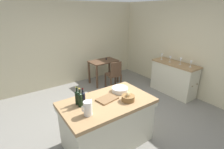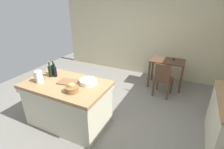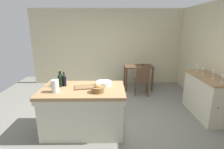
{
  "view_description": "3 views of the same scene",
  "coord_description": "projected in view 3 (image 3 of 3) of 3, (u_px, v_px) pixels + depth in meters",
  "views": [
    {
      "loc": [
        -1.84,
        -2.6,
        2.34
      ],
      "look_at": [
        0.16,
        0.26,
        1.0
      ],
      "focal_mm": 27.14,
      "sensor_mm": 36.0,
      "label": 1
    },
    {
      "loc": [
        1.5,
        -2.57,
        2.31
      ],
      "look_at": [
        0.15,
        0.23,
        0.89
      ],
      "focal_mm": 27.04,
      "sensor_mm": 36.0,
      "label": 2
    },
    {
      "loc": [
        0.06,
        -3.54,
        2.0
      ],
      "look_at": [
        0.1,
        0.09,
        0.99
      ],
      "focal_mm": 27.71,
      "sensor_mm": 36.0,
      "label": 3
    }
  ],
  "objects": [
    {
      "name": "bread_basket",
      "position": [
        98.0,
        89.0,
        3.04
      ],
      "size": [
        0.22,
        0.22,
        0.17
      ],
      "color": "brown",
      "rests_on": "island_table"
    },
    {
      "name": "wine_glass_middle",
      "position": [
        203.0,
        70.0,
        3.95
      ],
      "size": [
        0.07,
        0.07,
        0.18
      ],
      "color": "white",
      "rests_on": "side_cabinet"
    },
    {
      "name": "wine_glass_far_left",
      "position": [
        223.0,
        77.0,
        3.37
      ],
      "size": [
        0.07,
        0.07,
        0.17
      ],
      "color": "white",
      "rests_on": "side_cabinet"
    },
    {
      "name": "ground_plane",
      "position": [
        108.0,
        118.0,
        3.94
      ],
      "size": [
        6.76,
        6.76,
        0.0
      ],
      "primitive_type": "plane",
      "color": "slate"
    },
    {
      "name": "wine_bottle_amber",
      "position": [
        61.0,
        79.0,
        3.4
      ],
      "size": [
        0.07,
        0.07,
        0.31
      ],
      "color": "black",
      "rests_on": "island_table"
    },
    {
      "name": "wash_bowl",
      "position": [
        104.0,
        84.0,
        3.38
      ],
      "size": [
        0.31,
        0.31,
        0.08
      ],
      "primitive_type": "cylinder",
      "color": "silver",
      "rests_on": "island_table"
    },
    {
      "name": "side_cabinet",
      "position": [
        206.0,
        96.0,
        3.96
      ],
      "size": [
        0.52,
        1.32,
        0.93
      ],
      "color": "#99754C",
      "rests_on": "ground"
    },
    {
      "name": "wine_glass_left",
      "position": [
        213.0,
        73.0,
        3.65
      ],
      "size": [
        0.07,
        0.07,
        0.19
      ],
      "color": "white",
      "rests_on": "side_cabinet"
    },
    {
      "name": "wall_back",
      "position": [
        108.0,
        47.0,
        6.1
      ],
      "size": [
        5.32,
        0.12,
        2.6
      ],
      "primitive_type": "cube",
      "color": "beige",
      "rests_on": "ground"
    },
    {
      "name": "writing_desk",
      "position": [
        138.0,
        70.0,
        5.64
      ],
      "size": [
        0.92,
        0.59,
        0.83
      ],
      "color": "#513826",
      "rests_on": "ground"
    },
    {
      "name": "pitcher",
      "position": [
        55.0,
        86.0,
        3.04
      ],
      "size": [
        0.17,
        0.13,
        0.26
      ],
      "color": "silver",
      "rests_on": "island_table"
    },
    {
      "name": "cutting_board",
      "position": [
        84.0,
        87.0,
        3.28
      ],
      "size": [
        0.39,
        0.3,
        0.02
      ],
      "primitive_type": "cube",
      "rotation": [
        0.0,
        0.0,
        0.17
      ],
      "color": "brown",
      "rests_on": "island_table"
    },
    {
      "name": "island_table",
      "position": [
        84.0,
        108.0,
        3.35
      ],
      "size": [
        1.57,
        0.94,
        0.88
      ],
      "color": "#99754C",
      "rests_on": "ground"
    },
    {
      "name": "wine_glass_right",
      "position": [
        198.0,
        66.0,
        4.25
      ],
      "size": [
        0.07,
        0.07,
        0.19
      ],
      "color": "white",
      "rests_on": "side_cabinet"
    },
    {
      "name": "wine_bottle_green",
      "position": [
        60.0,
        80.0,
        3.3
      ],
      "size": [
        0.07,
        0.07,
        0.32
      ],
      "color": "black",
      "rests_on": "island_table"
    },
    {
      "name": "wooden_chair",
      "position": [
        142.0,
        80.0,
        5.13
      ],
      "size": [
        0.44,
        0.44,
        0.9
      ],
      "color": "#513826",
      "rests_on": "ground"
    },
    {
      "name": "wine_bottle_dark",
      "position": [
        64.0,
        80.0,
        3.35
      ],
      "size": [
        0.07,
        0.07,
        0.28
      ],
      "color": "black",
      "rests_on": "island_table"
    }
  ]
}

